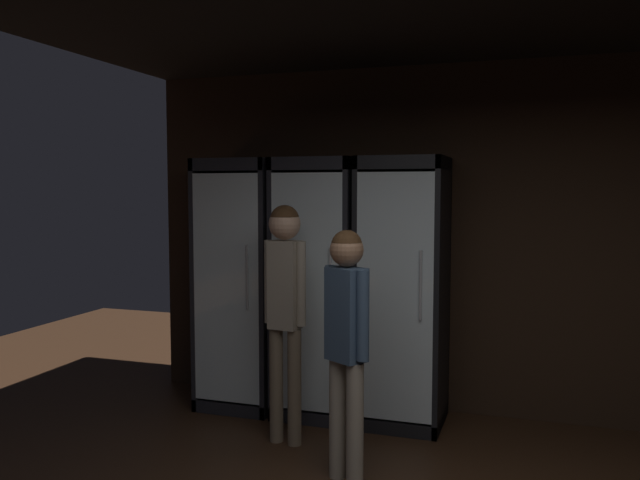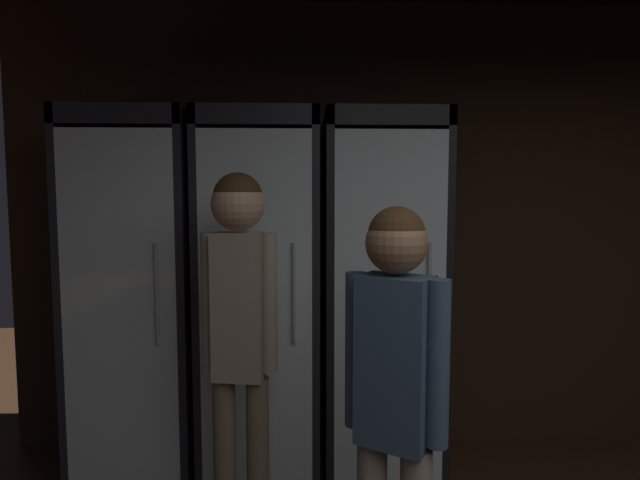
{
  "view_description": "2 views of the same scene",
  "coord_description": "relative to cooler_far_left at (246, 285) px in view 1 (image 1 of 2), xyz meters",
  "views": [
    {
      "loc": [
        0.21,
        -2.24,
        1.81
      ],
      "look_at": [
        -1.42,
        2.69,
        1.4
      ],
      "focal_mm": 36.4,
      "sensor_mm": 36.0,
      "label": 1
    },
    {
      "loc": [
        -1.17,
        -0.05,
        1.58
      ],
      "look_at": [
        -1.09,
        2.28,
        1.39
      ],
      "focal_mm": 27.1,
      "sensor_mm": 36.0,
      "label": 2
    }
  ],
  "objects": [
    {
      "name": "wall_back",
      "position": [
        2.08,
        0.33,
        0.39
      ],
      "size": [
        6.0,
        0.06,
        2.8
      ],
      "primitive_type": "cube",
      "color": "black",
      "rests_on": "ground"
    },
    {
      "name": "cooler_far_left",
      "position": [
        0.0,
        0.0,
        0.0
      ],
      "size": [
        0.64,
        0.68,
        2.05
      ],
      "color": "black",
      "rests_on": "ground"
    },
    {
      "name": "cooler_left",
      "position": [
        0.67,
        -0.0,
        -0.0
      ],
      "size": [
        0.64,
        0.68,
        2.05
      ],
      "color": "black",
      "rests_on": "ground"
    },
    {
      "name": "cooler_center",
      "position": [
        1.35,
        0.0,
        0.0
      ],
      "size": [
        0.64,
        0.68,
        2.05
      ],
      "color": "black",
      "rests_on": "ground"
    },
    {
      "name": "shopper_near",
      "position": [
        1.22,
        -1.18,
        -0.04
      ],
      "size": [
        0.32,
        0.26,
        1.57
      ],
      "color": "gray",
      "rests_on": "ground"
    },
    {
      "name": "shopper_far",
      "position": [
        0.64,
        -0.73,
        0.09
      ],
      "size": [
        0.32,
        0.22,
        1.7
      ],
      "color": "#72604C",
      "rests_on": "ground"
    }
  ]
}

